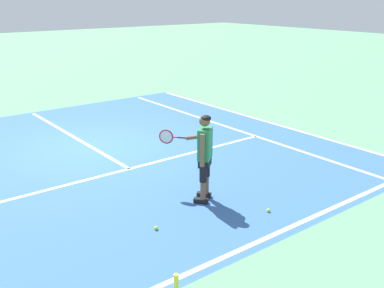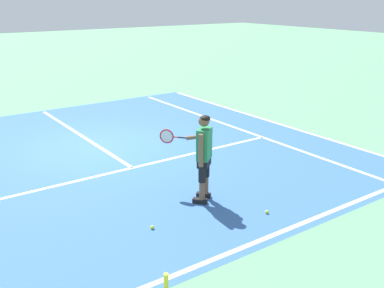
% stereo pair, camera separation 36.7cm
% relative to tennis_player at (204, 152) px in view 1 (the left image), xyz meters
% --- Properties ---
extents(ground_plane, '(80.00, 80.00, 0.00)m').
position_rel_tennis_player_xyz_m(ground_plane, '(-0.32, 4.17, -0.99)').
color(ground_plane, '#609E70').
extents(court_inner_surface, '(10.98, 10.89, 0.00)m').
position_rel_tennis_player_xyz_m(court_inner_surface, '(-0.32, 3.47, -0.99)').
color(court_inner_surface, '#3866A8').
rests_on(court_inner_surface, ground).
extents(line_baseline, '(10.98, 0.10, 0.01)m').
position_rel_tennis_player_xyz_m(line_baseline, '(-0.32, -1.78, -0.99)').
color(line_baseline, white).
rests_on(line_baseline, ground).
extents(line_service, '(8.23, 0.10, 0.01)m').
position_rel_tennis_player_xyz_m(line_service, '(-0.32, 2.31, -0.99)').
color(line_service, white).
rests_on(line_service, ground).
extents(line_centre_service, '(0.10, 6.40, 0.01)m').
position_rel_tennis_player_xyz_m(line_centre_service, '(-0.32, 5.51, -0.99)').
color(line_centre_service, white).
rests_on(line_centre_service, ground).
extents(line_singles_right, '(0.10, 10.49, 0.01)m').
position_rel_tennis_player_xyz_m(line_singles_right, '(3.80, 3.47, -0.99)').
color(line_singles_right, white).
rests_on(line_singles_right, ground).
extents(line_doubles_right, '(0.10, 10.49, 0.01)m').
position_rel_tennis_player_xyz_m(line_doubles_right, '(5.17, 3.47, -0.99)').
color(line_doubles_right, white).
rests_on(line_doubles_right, ground).
extents(tennis_player, '(0.66, 1.19, 1.71)m').
position_rel_tennis_player_xyz_m(tennis_player, '(0.00, 0.00, 0.00)').
color(tennis_player, black).
rests_on(tennis_player, ground).
extents(tennis_ball_near_feet, '(0.07, 0.07, 0.07)m').
position_rel_tennis_player_xyz_m(tennis_ball_near_feet, '(-1.38, -0.43, -0.96)').
color(tennis_ball_near_feet, '#CCE02D').
rests_on(tennis_ball_near_feet, ground).
extents(tennis_ball_by_baseline, '(0.07, 0.07, 0.07)m').
position_rel_tennis_player_xyz_m(tennis_ball_by_baseline, '(0.62, -1.14, -0.96)').
color(tennis_ball_by_baseline, '#CCE02D').
rests_on(tennis_ball_by_baseline, ground).
extents(water_bottle, '(0.07, 0.07, 0.24)m').
position_rel_tennis_player_xyz_m(water_bottle, '(-2.07, -1.98, -0.87)').
color(water_bottle, yellow).
rests_on(water_bottle, ground).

